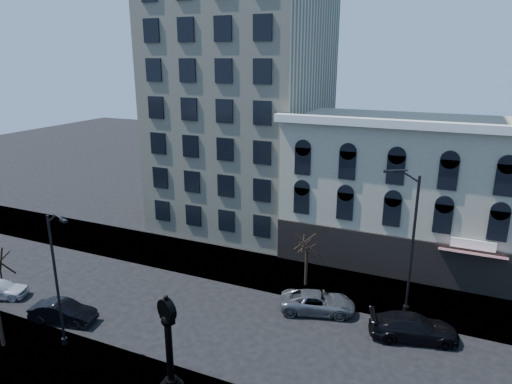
% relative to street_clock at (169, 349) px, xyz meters
% --- Properties ---
extents(ground, '(160.00, 160.00, 0.00)m').
position_rel_street_clock_xyz_m(ground, '(-2.00, 6.80, -2.63)').
color(ground, black).
rests_on(ground, ground).
extents(sidewalk_far, '(160.00, 6.00, 0.12)m').
position_rel_street_clock_xyz_m(sidewalk_far, '(-2.00, 14.80, -2.57)').
color(sidewalk_far, gray).
rests_on(sidewalk_far, ground).
extents(cream_tower, '(15.90, 15.40, 42.50)m').
position_rel_street_clock_xyz_m(cream_tower, '(-8.11, 25.68, 16.69)').
color(cream_tower, beige).
rests_on(cream_tower, ground).
extents(victorian_row, '(22.60, 11.19, 12.50)m').
position_rel_street_clock_xyz_m(victorian_row, '(10.00, 22.69, 3.37)').
color(victorian_row, '#AFAA90').
rests_on(victorian_row, ground).
extents(street_clock, '(1.26, 1.26, 5.55)m').
position_rel_street_clock_xyz_m(street_clock, '(0.00, 0.00, 0.00)').
color(street_clock, black).
rests_on(street_clock, sidewalk_near).
extents(street_lamp_near, '(2.20, 0.89, 8.73)m').
position_rel_street_clock_xyz_m(street_lamp_near, '(-7.64, 0.61, 4.08)').
color(street_lamp_near, black).
rests_on(street_lamp_near, sidewalk_near).
extents(street_lamp_far, '(2.61, 0.70, 10.12)m').
position_rel_street_clock_xyz_m(street_lamp_far, '(9.49, 12.86, 5.13)').
color(street_lamp_far, black).
rests_on(street_lamp_far, sidewalk_far).
extents(bare_tree_far, '(2.89, 2.89, 4.96)m').
position_rel_street_clock_xyz_m(bare_tree_far, '(2.77, 13.90, 1.22)').
color(bare_tree_far, black).
rests_on(bare_tree_far, sidewalk_far).
extents(car_near_b, '(4.56, 2.38, 1.43)m').
position_rel_street_clock_xyz_m(car_near_b, '(-10.29, 2.70, -1.92)').
color(car_near_b, black).
rests_on(car_near_b, ground).
extents(car_far_a, '(5.56, 3.72, 1.42)m').
position_rel_street_clock_xyz_m(car_far_a, '(4.64, 10.72, -1.92)').
color(car_far_a, '#595B60').
rests_on(car_far_a, ground).
extents(car_far_b, '(5.77, 3.51, 1.56)m').
position_rel_street_clock_xyz_m(car_far_b, '(10.97, 10.13, -1.85)').
color(car_far_b, black).
rests_on(car_far_b, ground).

